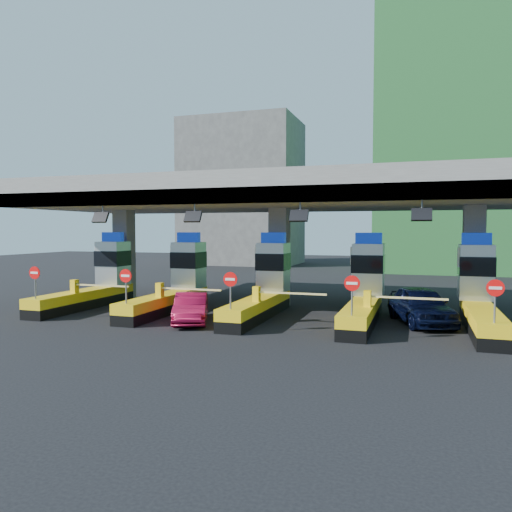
% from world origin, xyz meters
% --- Properties ---
extents(ground, '(120.00, 120.00, 0.00)m').
position_xyz_m(ground, '(0.00, 0.00, 0.00)').
color(ground, black).
rests_on(ground, ground).
extents(toll_canopy, '(28.00, 12.09, 7.00)m').
position_xyz_m(toll_canopy, '(0.00, 2.87, 6.13)').
color(toll_canopy, slate).
rests_on(toll_canopy, ground).
extents(toll_lane_far_left, '(4.43, 8.00, 4.16)m').
position_xyz_m(toll_lane_far_left, '(-10.00, 0.28, 1.40)').
color(toll_lane_far_left, black).
rests_on(toll_lane_far_left, ground).
extents(toll_lane_left, '(4.43, 8.00, 4.16)m').
position_xyz_m(toll_lane_left, '(-5.00, 0.28, 1.40)').
color(toll_lane_left, black).
rests_on(toll_lane_left, ground).
extents(toll_lane_center, '(4.43, 8.00, 4.16)m').
position_xyz_m(toll_lane_center, '(0.00, 0.28, 1.40)').
color(toll_lane_center, black).
rests_on(toll_lane_center, ground).
extents(toll_lane_right, '(4.43, 8.00, 4.16)m').
position_xyz_m(toll_lane_right, '(5.00, 0.28, 1.40)').
color(toll_lane_right, black).
rests_on(toll_lane_right, ground).
extents(toll_lane_far_right, '(4.43, 8.00, 4.16)m').
position_xyz_m(toll_lane_far_right, '(10.00, 0.28, 1.40)').
color(toll_lane_far_right, black).
rests_on(toll_lane_far_right, ground).
extents(bg_building_scaffold, '(18.00, 12.00, 28.00)m').
position_xyz_m(bg_building_scaffold, '(12.00, 32.00, 14.00)').
color(bg_building_scaffold, '#1E5926').
rests_on(bg_building_scaffold, ground).
extents(bg_building_concrete, '(14.00, 10.00, 18.00)m').
position_xyz_m(bg_building_concrete, '(-14.00, 36.00, 9.00)').
color(bg_building_concrete, '#4C4C49').
rests_on(bg_building_concrete, ground).
extents(van, '(3.52, 5.39, 1.71)m').
position_xyz_m(van, '(7.54, 0.02, 0.85)').
color(van, black).
rests_on(van, ground).
extents(red_car, '(2.89, 4.37, 1.36)m').
position_xyz_m(red_car, '(-2.59, -2.99, 0.68)').
color(red_car, maroon).
rests_on(red_car, ground).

